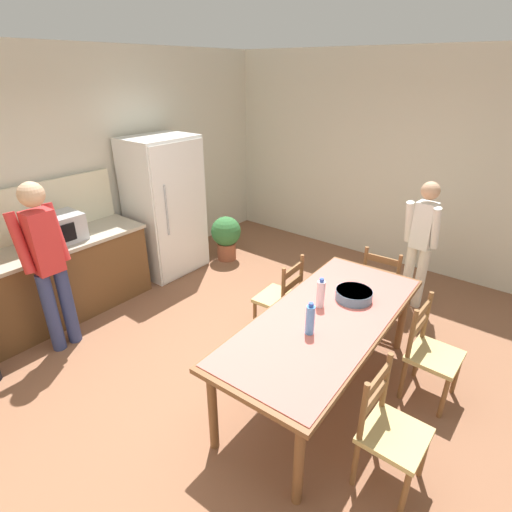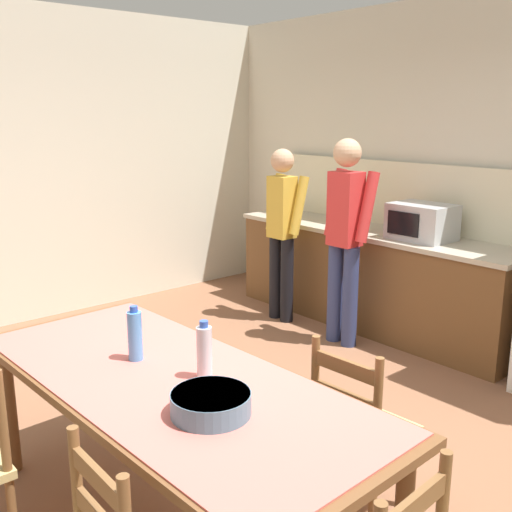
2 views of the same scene
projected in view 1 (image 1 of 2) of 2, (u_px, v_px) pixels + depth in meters
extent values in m
plane|color=brown|center=(243.00, 367.00, 3.89)|extent=(8.32, 8.32, 0.00)
cube|color=beige|center=(71.00, 177.00, 4.76)|extent=(6.52, 0.12, 2.90)
cube|color=beige|center=(392.00, 161.00, 5.57)|extent=(0.12, 5.20, 2.90)
cube|color=brown|center=(20.00, 297.00, 4.23)|extent=(2.85, 0.62, 0.86)
cube|color=#B2A893|center=(9.00, 259.00, 4.04)|extent=(2.89, 0.66, 0.04)
cube|color=white|center=(165.00, 207.00, 5.41)|extent=(0.90, 0.68, 1.86)
cube|color=white|center=(182.00, 212.00, 5.22)|extent=(0.86, 0.02, 1.78)
cylinder|color=#A5AAB2|center=(167.00, 211.00, 4.97)|extent=(0.02, 0.02, 0.65)
cube|color=#B2B7BC|center=(57.00, 229.00, 4.33)|extent=(0.50, 0.38, 0.30)
cube|color=black|center=(62.00, 235.00, 4.18)|extent=(0.30, 0.01, 0.19)
cylinder|color=brown|center=(299.00, 463.00, 2.53)|extent=(0.07, 0.07, 0.74)
cylinder|color=brown|center=(402.00, 318.00, 4.00)|extent=(0.07, 0.07, 0.74)
cylinder|color=brown|center=(213.00, 410.00, 2.92)|extent=(0.07, 0.07, 0.74)
cylinder|color=brown|center=(336.00, 295.00, 4.39)|extent=(0.07, 0.07, 0.74)
cube|color=brown|center=(326.00, 319.00, 3.29)|extent=(2.25, 1.01, 0.04)
cube|color=#D1665B|center=(326.00, 317.00, 3.28)|extent=(2.16, 0.97, 0.01)
cylinder|color=#4C8ED6|center=(310.00, 320.00, 3.03)|extent=(0.07, 0.07, 0.24)
cylinder|color=#2D51B2|center=(311.00, 305.00, 2.97)|extent=(0.04, 0.04, 0.03)
cylinder|color=silver|center=(321.00, 294.00, 3.37)|extent=(0.07, 0.07, 0.24)
cylinder|color=#2D51B2|center=(322.00, 280.00, 3.32)|extent=(0.04, 0.04, 0.03)
cylinder|color=slate|center=(354.00, 295.00, 3.51)|extent=(0.32, 0.32, 0.09)
cylinder|color=slate|center=(354.00, 291.00, 3.49)|extent=(0.31, 0.31, 0.02)
cylinder|color=brown|center=(405.00, 494.00, 2.52)|extent=(0.04, 0.04, 0.41)
cylinder|color=brown|center=(424.00, 455.00, 2.77)|extent=(0.04, 0.04, 0.41)
cylinder|color=brown|center=(355.00, 463.00, 2.71)|extent=(0.04, 0.04, 0.41)
cylinder|color=brown|center=(377.00, 429.00, 2.96)|extent=(0.04, 0.04, 0.41)
cube|color=tan|center=(395.00, 436.00, 2.64)|extent=(0.42, 0.40, 0.04)
cylinder|color=brown|center=(363.00, 412.00, 2.51)|extent=(0.04, 0.04, 0.46)
cylinder|color=brown|center=(386.00, 380.00, 2.76)|extent=(0.04, 0.04, 0.46)
cube|color=brown|center=(378.00, 380.00, 2.58)|extent=(0.36, 0.03, 0.07)
cube|color=brown|center=(375.00, 398.00, 2.64)|extent=(0.36, 0.03, 0.07)
cylinder|color=brown|center=(273.00, 304.00, 4.54)|extent=(0.04, 0.04, 0.41)
cylinder|color=brown|center=(255.00, 318.00, 4.27)|extent=(0.04, 0.04, 0.41)
cylinder|color=brown|center=(299.00, 313.00, 4.36)|extent=(0.04, 0.04, 0.41)
cylinder|color=brown|center=(282.00, 329.00, 4.10)|extent=(0.04, 0.04, 0.41)
cube|color=tan|center=(278.00, 298.00, 4.22)|extent=(0.44, 0.42, 0.04)
cylinder|color=brown|center=(301.00, 275.00, 4.16)|extent=(0.04, 0.04, 0.46)
cylinder|color=brown|center=(283.00, 289.00, 3.89)|extent=(0.04, 0.04, 0.46)
cube|color=brown|center=(293.00, 270.00, 3.97)|extent=(0.36, 0.05, 0.07)
cube|color=brown|center=(292.00, 284.00, 4.04)|extent=(0.36, 0.05, 0.07)
cylinder|color=brown|center=(444.00, 398.00, 3.24)|extent=(0.04, 0.04, 0.41)
cylinder|color=brown|center=(456.00, 374.00, 3.49)|extent=(0.04, 0.04, 0.41)
cylinder|color=brown|center=(403.00, 379.00, 3.44)|extent=(0.04, 0.04, 0.41)
cylinder|color=brown|center=(417.00, 358.00, 3.69)|extent=(0.04, 0.04, 0.41)
cube|color=tan|center=(435.00, 356.00, 3.37)|extent=(0.43, 0.41, 0.04)
cylinder|color=brown|center=(412.00, 334.00, 3.24)|extent=(0.04, 0.04, 0.46)
cylinder|color=brown|center=(427.00, 315.00, 3.49)|extent=(0.04, 0.04, 0.46)
cube|color=brown|center=(422.00, 311.00, 3.31)|extent=(0.36, 0.03, 0.07)
cube|color=brown|center=(419.00, 326.00, 3.37)|extent=(0.36, 0.03, 0.07)
cylinder|color=brown|center=(401.00, 300.00, 4.61)|extent=(0.04, 0.04, 0.41)
cylinder|color=brown|center=(370.00, 291.00, 4.80)|extent=(0.04, 0.04, 0.41)
cylinder|color=brown|center=(391.00, 313.00, 4.36)|extent=(0.04, 0.04, 0.41)
cylinder|color=brown|center=(360.00, 303.00, 4.54)|extent=(0.04, 0.04, 0.41)
cube|color=tan|center=(383.00, 285.00, 4.48)|extent=(0.43, 0.44, 0.04)
cylinder|color=brown|center=(398.00, 275.00, 4.15)|extent=(0.04, 0.04, 0.46)
cylinder|color=brown|center=(365.00, 266.00, 4.34)|extent=(0.04, 0.04, 0.46)
cube|color=brown|center=(382.00, 260.00, 4.19)|extent=(0.05, 0.36, 0.07)
cube|color=brown|center=(381.00, 273.00, 4.26)|extent=(0.05, 0.36, 0.07)
cylinder|color=navy|center=(51.00, 313.00, 3.96)|extent=(0.13, 0.13, 0.86)
cylinder|color=navy|center=(68.00, 306.00, 4.08)|extent=(0.13, 0.13, 0.86)
cube|color=red|center=(43.00, 242.00, 3.71)|extent=(0.24, 0.20, 0.61)
sphere|color=tan|center=(31.00, 194.00, 3.51)|extent=(0.23, 0.23, 0.23)
cylinder|color=red|center=(20.00, 243.00, 3.61)|extent=(0.10, 0.23, 0.58)
cylinder|color=red|center=(56.00, 232.00, 3.86)|extent=(0.10, 0.23, 0.58)
cylinder|color=silver|center=(420.00, 278.00, 4.72)|extent=(0.11, 0.11, 0.76)
cylinder|color=silver|center=(408.00, 274.00, 4.82)|extent=(0.11, 0.11, 0.76)
cube|color=white|center=(424.00, 225.00, 4.49)|extent=(0.19, 0.23, 0.54)
sphere|color=tan|center=(431.00, 191.00, 4.32)|extent=(0.20, 0.20, 0.20)
cylinder|color=white|center=(436.00, 228.00, 4.35)|extent=(0.21, 0.10, 0.51)
cylinder|color=white|center=(409.00, 222.00, 4.53)|extent=(0.21, 0.10, 0.51)
cylinder|color=brown|center=(227.00, 251.00, 6.03)|extent=(0.28, 0.28, 0.26)
sphere|color=#337038|center=(226.00, 231.00, 5.89)|extent=(0.44, 0.44, 0.44)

